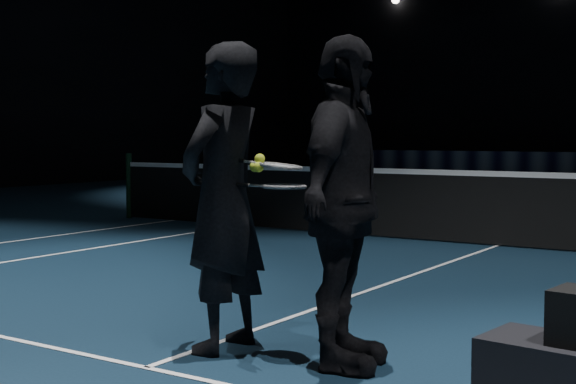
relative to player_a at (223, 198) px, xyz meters
The scene contains 10 objects.
floor 5.89m from the player_a, 91.29° to the left, with size 36.00×36.00×0.00m, color black.
court_lines 5.89m from the player_a, 91.29° to the left, with size 10.98×23.78×0.01m, color white, non-canonical shape.
net_post_left 8.75m from the player_a, 138.37° to the left, with size 0.10×0.10×1.10m, color black.
net_mesh 5.83m from the player_a, 91.29° to the left, with size 12.80×0.02×0.86m, color black.
net_tape 5.81m from the player_a, 91.29° to the left, with size 12.80×0.03×0.07m, color white.
player_a is the anchor object (origin of this frame).
player_b 0.85m from the player_a, ahead, with size 1.17×0.49×1.99m, color black.
racket_lower 0.46m from the player_a, ahead, with size 0.68×0.22×0.03m, color black, non-canonical shape.
racket_upper 0.45m from the player_a, 10.30° to the left, with size 0.68×0.22×0.03m, color black, non-canonical shape.
tennis_balls 0.34m from the player_a, ahead, with size 0.12×0.10×0.12m, color #C8E630, non-canonical shape.
Camera 1 is at (3.30, -9.88, 1.39)m, focal length 50.00 mm.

